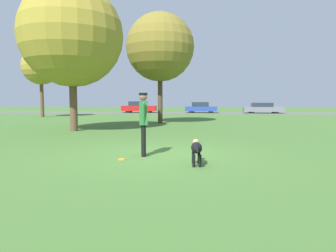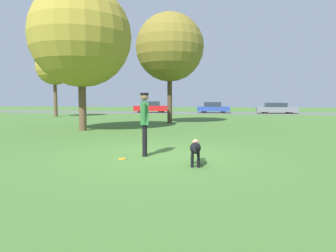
{
  "view_description": "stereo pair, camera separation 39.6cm",
  "coord_description": "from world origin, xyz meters",
  "px_view_note": "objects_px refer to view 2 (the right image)",
  "views": [
    {
      "loc": [
        1.36,
        -8.41,
        1.57
      ],
      "look_at": [
        0.45,
        -0.73,
        0.9
      ],
      "focal_mm": 32.0,
      "sensor_mm": 36.0,
      "label": 1
    },
    {
      "loc": [
        1.75,
        -8.36,
        1.57
      ],
      "look_at": [
        0.45,
        -0.73,
        0.9
      ],
      "focal_mm": 32.0,
      "sensor_mm": 36.0,
      "label": 2
    }
  ],
  "objects_px": {
    "tree_far_left": "(54,67)",
    "parked_car_red": "(151,107)",
    "person": "(145,118)",
    "parked_car_grey": "(276,108)",
    "frisbee": "(122,159)",
    "tree_mid_center": "(170,47)",
    "tree_near_left": "(81,37)",
    "parked_car_blue": "(213,108)",
    "dog": "(195,149)"
  },
  "relations": [
    {
      "from": "dog",
      "to": "parked_car_blue",
      "type": "xyz_separation_m",
      "value": [
        -0.12,
        29.77,
        0.25
      ]
    },
    {
      "from": "tree_far_left",
      "to": "tree_mid_center",
      "type": "xyz_separation_m",
      "value": [
        12.0,
        -6.19,
        0.41
      ]
    },
    {
      "from": "frisbee",
      "to": "tree_near_left",
      "type": "height_order",
      "value": "tree_near_left"
    },
    {
      "from": "tree_far_left",
      "to": "tree_near_left",
      "type": "relative_size",
      "value": 0.87
    },
    {
      "from": "tree_mid_center",
      "to": "parked_car_grey",
      "type": "relative_size",
      "value": 1.61
    },
    {
      "from": "person",
      "to": "tree_near_left",
      "type": "bearing_deg",
      "value": -155.04
    },
    {
      "from": "tree_near_left",
      "to": "parked_car_red",
      "type": "bearing_deg",
      "value": 93.69
    },
    {
      "from": "tree_near_left",
      "to": "parked_car_blue",
      "type": "bearing_deg",
      "value": 74.37
    },
    {
      "from": "person",
      "to": "frisbee",
      "type": "bearing_deg",
      "value": -50.39
    },
    {
      "from": "tree_far_left",
      "to": "tree_mid_center",
      "type": "relative_size",
      "value": 0.87
    },
    {
      "from": "tree_near_left",
      "to": "parked_car_grey",
      "type": "distance_m",
      "value": 26.33
    },
    {
      "from": "person",
      "to": "parked_car_red",
      "type": "height_order",
      "value": "person"
    },
    {
      "from": "tree_mid_center",
      "to": "parked_car_blue",
      "type": "distance_m",
      "value": 17.62
    },
    {
      "from": "person",
      "to": "tree_far_left",
      "type": "height_order",
      "value": "tree_far_left"
    },
    {
      "from": "tree_far_left",
      "to": "frisbee",
      "type": "bearing_deg",
      "value": -55.66
    },
    {
      "from": "tree_mid_center",
      "to": "parked_car_red",
      "type": "bearing_deg",
      "value": 107.09
    },
    {
      "from": "person",
      "to": "tree_mid_center",
      "type": "distance_m",
      "value": 12.64
    },
    {
      "from": "tree_far_left",
      "to": "person",
      "type": "bearing_deg",
      "value": -53.81
    },
    {
      "from": "dog",
      "to": "parked_car_red",
      "type": "relative_size",
      "value": 0.24
    },
    {
      "from": "tree_far_left",
      "to": "parked_car_red",
      "type": "bearing_deg",
      "value": 56.01
    },
    {
      "from": "person",
      "to": "parked_car_grey",
      "type": "distance_m",
      "value": 29.81
    },
    {
      "from": "dog",
      "to": "tree_mid_center",
      "type": "distance_m",
      "value": 14.01
    },
    {
      "from": "person",
      "to": "dog",
      "type": "height_order",
      "value": "person"
    },
    {
      "from": "person",
      "to": "parked_car_red",
      "type": "relative_size",
      "value": 0.41
    },
    {
      "from": "frisbee",
      "to": "parked_car_red",
      "type": "distance_m",
      "value": 29.58
    },
    {
      "from": "frisbee",
      "to": "parked_car_grey",
      "type": "bearing_deg",
      "value": 72.56
    },
    {
      "from": "tree_mid_center",
      "to": "parked_car_grey",
      "type": "height_order",
      "value": "tree_mid_center"
    },
    {
      "from": "parked_car_red",
      "to": "parked_car_blue",
      "type": "distance_m",
      "value": 7.71
    },
    {
      "from": "dog",
      "to": "tree_far_left",
      "type": "relative_size",
      "value": 0.16
    },
    {
      "from": "tree_far_left",
      "to": "tree_near_left",
      "type": "xyz_separation_m",
      "value": [
        8.36,
        -11.77,
        0.11
      ]
    },
    {
      "from": "person",
      "to": "parked_car_grey",
      "type": "height_order",
      "value": "person"
    },
    {
      "from": "person",
      "to": "parked_car_blue",
      "type": "distance_m",
      "value": 28.81
    },
    {
      "from": "parked_car_red",
      "to": "person",
      "type": "bearing_deg",
      "value": -80.1
    },
    {
      "from": "tree_mid_center",
      "to": "parked_car_blue",
      "type": "height_order",
      "value": "tree_mid_center"
    },
    {
      "from": "parked_car_blue",
      "to": "parked_car_grey",
      "type": "distance_m",
      "value": 7.3
    },
    {
      "from": "tree_near_left",
      "to": "parked_car_red",
      "type": "distance_m",
      "value": 22.47
    },
    {
      "from": "tree_far_left",
      "to": "tree_near_left",
      "type": "distance_m",
      "value": 14.44
    },
    {
      "from": "tree_far_left",
      "to": "parked_car_red",
      "type": "distance_m",
      "value": 13.02
    },
    {
      "from": "person",
      "to": "frisbee",
      "type": "distance_m",
      "value": 1.3
    },
    {
      "from": "frisbee",
      "to": "tree_near_left",
      "type": "bearing_deg",
      "value": 122.54
    },
    {
      "from": "parked_car_red",
      "to": "tree_far_left",
      "type": "bearing_deg",
      "value": -126.63
    },
    {
      "from": "person",
      "to": "parked_car_grey",
      "type": "bearing_deg",
      "value": 150.37
    },
    {
      "from": "person",
      "to": "tree_far_left",
      "type": "distance_m",
      "value": 22.72
    },
    {
      "from": "person",
      "to": "dog",
      "type": "distance_m",
      "value": 1.92
    },
    {
      "from": "frisbee",
      "to": "tree_mid_center",
      "type": "xyz_separation_m",
      "value": [
        -0.79,
        12.52,
        5.07
      ]
    },
    {
      "from": "tree_near_left",
      "to": "parked_car_blue",
      "type": "xyz_separation_m",
      "value": [
        6.28,
        22.44,
        -4.12
      ]
    },
    {
      "from": "tree_near_left",
      "to": "parked_car_red",
      "type": "xyz_separation_m",
      "value": [
        -1.42,
        22.05,
        -4.08
      ]
    },
    {
      "from": "tree_far_left",
      "to": "parked_car_blue",
      "type": "distance_m",
      "value": 18.55
    },
    {
      "from": "person",
      "to": "tree_mid_center",
      "type": "xyz_separation_m",
      "value": [
        -1.25,
        11.92,
        4.02
      ]
    },
    {
      "from": "dog",
      "to": "parked_car_blue",
      "type": "relative_size",
      "value": 0.26
    }
  ]
}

